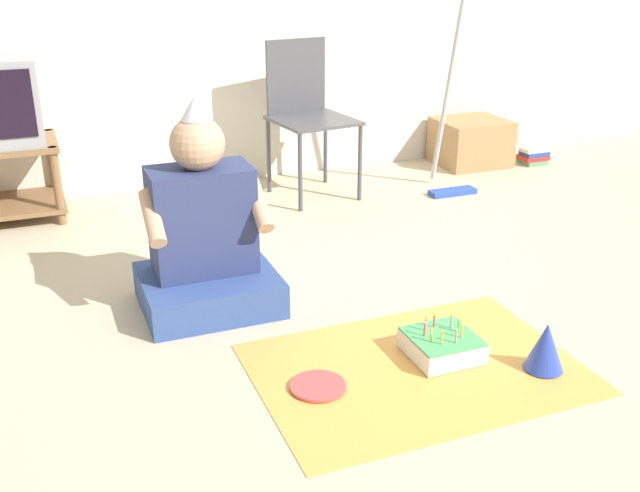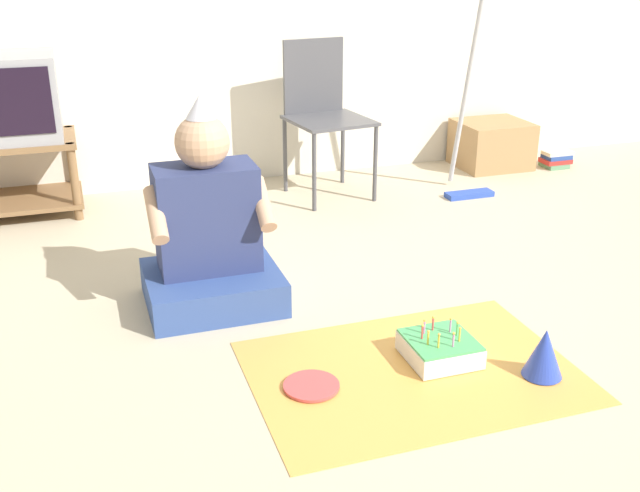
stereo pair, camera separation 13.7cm
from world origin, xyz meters
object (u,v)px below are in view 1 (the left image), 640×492
at_px(person_seated, 204,239).
at_px(party_hat_blue, 545,346).
at_px(paper_plate, 318,386).
at_px(book_pile, 534,156).
at_px(dust_mop, 450,133).
at_px(folding_chair, 306,107).
at_px(cardboard_box_stack, 471,142).
at_px(birthday_cake, 442,345).

bearing_deg(person_seated, party_hat_blue, -44.47).
xyz_separation_m(person_seated, paper_plate, (0.18, -0.75, -0.27)).
relative_size(book_pile, person_seated, 0.23).
bearing_deg(dust_mop, person_seated, -150.96).
height_order(dust_mop, book_pile, dust_mop).
bearing_deg(folding_chair, book_pile, 0.26).
relative_size(folding_chair, person_seated, 1.03).
distance_m(cardboard_box_stack, birthday_cake, 2.54).
distance_m(folding_chair, cardboard_box_stack, 1.27).
distance_m(person_seated, paper_plate, 0.82).
height_order(dust_mop, party_hat_blue, dust_mop).
bearing_deg(party_hat_blue, paper_plate, 167.06).
distance_m(cardboard_box_stack, party_hat_blue, 2.58).
distance_m(dust_mop, party_hat_blue, 2.00).
bearing_deg(party_hat_blue, book_pile, 54.28).
bearing_deg(person_seated, paper_plate, -76.31).
xyz_separation_m(book_pile, paper_plate, (-2.31, -1.98, -0.04)).
xyz_separation_m(book_pile, person_seated, (-2.49, -1.22, 0.23)).
xyz_separation_m(dust_mop, book_pile, (0.83, 0.30, -0.30)).
xyz_separation_m(person_seated, birthday_cake, (0.67, -0.72, -0.24)).
distance_m(folding_chair, person_seated, 1.52).
xyz_separation_m(book_pile, birthday_cake, (-1.83, -1.95, -0.01)).
distance_m(cardboard_box_stack, dust_mop, 0.66).
height_order(folding_chair, person_seated, folding_chair).
relative_size(book_pile, party_hat_blue, 1.14).
height_order(book_pile, birthday_cake, birthday_cake).
bearing_deg(party_hat_blue, birthday_cake, 143.37).
bearing_deg(person_seated, cardboard_box_stack, 33.25).
relative_size(folding_chair, party_hat_blue, 5.04).
height_order(cardboard_box_stack, party_hat_blue, cardboard_box_stack).
distance_m(folding_chair, party_hat_blue, 2.19).
relative_size(birthday_cake, party_hat_blue, 1.37).
bearing_deg(folding_chair, birthday_cake, -96.53).
relative_size(cardboard_box_stack, party_hat_blue, 2.56).
height_order(dust_mop, person_seated, dust_mop).
relative_size(person_seated, party_hat_blue, 4.90).
xyz_separation_m(cardboard_box_stack, dust_mop, (-0.44, -0.45, 0.20)).
distance_m(dust_mop, person_seated, 1.90).
xyz_separation_m(cardboard_box_stack, book_pile, (0.40, -0.15, -0.09)).
bearing_deg(cardboard_box_stack, dust_mop, -134.01).
distance_m(dust_mop, book_pile, 0.94).
bearing_deg(dust_mop, book_pile, 19.95).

